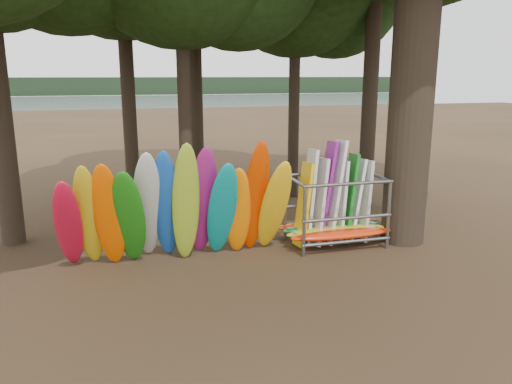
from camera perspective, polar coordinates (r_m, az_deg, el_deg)
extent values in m
plane|color=#47331E|center=(12.83, -0.52, -7.73)|extent=(120.00, 120.00, 0.00)
plane|color=gray|center=(71.79, -13.12, 9.27)|extent=(160.00, 160.00, 0.00)
cube|color=black|center=(121.65, -14.28, 11.66)|extent=(160.00, 4.00, 4.00)
cylinder|color=black|center=(17.64, -14.66, 15.29)|extent=(0.47, 0.47, 10.70)
cylinder|color=black|center=(19.85, -7.21, 18.90)|extent=(0.58, 0.58, 13.16)
cylinder|color=black|center=(18.91, 4.44, 14.08)|extent=(0.41, 0.41, 9.76)
cylinder|color=black|center=(15.23, -8.34, 14.56)|extent=(0.40, 0.40, 9.96)
cylinder|color=black|center=(18.18, 13.34, 18.99)|extent=(0.53, 0.53, 13.04)
cylinder|color=black|center=(14.22, 18.03, 19.47)|extent=(1.18, 1.18, 12.58)
ellipsoid|color=red|center=(12.26, -20.63, -3.61)|extent=(0.67, 1.98, 2.63)
ellipsoid|color=gold|center=(12.27, -18.56, -2.74)|extent=(0.68, 1.74, 2.85)
ellipsoid|color=#FF5900|center=(12.10, -16.46, -2.73)|extent=(0.88, 1.60, 2.86)
ellipsoid|color=#1B7513|center=(12.14, -14.31, -2.99)|extent=(0.96, 1.83, 2.74)
ellipsoid|color=beige|center=(12.40, -12.31, -1.70)|extent=(0.71, 1.81, 3.08)
ellipsoid|color=#174EB4|center=(12.41, -10.23, -1.57)|extent=(0.83, 1.58, 3.06)
ellipsoid|color=#8DAA23|center=(12.20, -8.02, -1.34)|extent=(0.70, 1.17, 3.18)
ellipsoid|color=#9A1A70|center=(12.49, -6.10, -1.20)|extent=(0.74, 1.56, 3.10)
ellipsoid|color=#088E90|center=(12.45, -3.90, -2.09)|extent=(0.81, 1.58, 2.73)
ellipsoid|color=orange|center=(12.75, -2.08, -2.20)|extent=(0.79, 1.07, 2.49)
ellipsoid|color=#D13500|center=(12.73, -0.07, -0.66)|extent=(0.74, 1.31, 3.16)
ellipsoid|color=yellow|center=(12.76, 2.08, -1.69)|extent=(0.81, 1.82, 2.77)
ellipsoid|color=red|center=(13.64, 9.80, -4.78)|extent=(2.94, 0.55, 0.24)
ellipsoid|color=gold|center=(13.90, 9.28, -4.42)|extent=(2.98, 0.55, 0.24)
ellipsoid|color=#1B7A37|center=(14.22, 8.66, -3.98)|extent=(2.93, 0.55, 0.24)
ellipsoid|color=#AE350D|center=(14.50, 8.14, -3.62)|extent=(3.16, 0.55, 0.24)
cube|color=yellow|center=(13.59, 5.43, -1.48)|extent=(0.46, 0.79, 2.33)
cube|color=silver|center=(13.80, 6.06, -0.60)|extent=(0.39, 0.79, 2.65)
cube|color=silver|center=(13.72, 7.25, -1.18)|extent=(0.40, 0.78, 2.43)
cube|color=#8A1782|center=(13.91, 7.87, -0.06)|extent=(0.57, 0.79, 2.86)
cube|color=silver|center=(13.89, 8.92, -0.03)|extent=(0.60, 0.82, 2.90)
cube|color=silver|center=(14.14, 9.55, -1.08)|extent=(0.34, 0.78, 2.31)
cube|color=#1A7520|center=(14.13, 10.57, -0.72)|extent=(0.45, 0.76, 2.51)
cube|color=white|center=(14.35, 11.16, -0.84)|extent=(0.53, 0.78, 2.34)
cube|color=silver|center=(14.31, 12.27, -1.03)|extent=(0.30, 0.76, 2.32)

